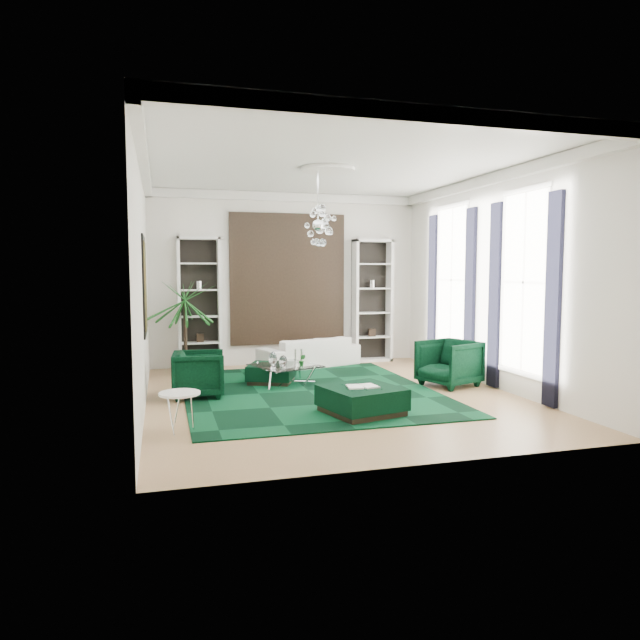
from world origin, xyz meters
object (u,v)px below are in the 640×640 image
object	(u,v)px
armchair_left	(199,374)
side_table	(180,413)
palm	(185,314)
ottoman_front	(362,401)
sofa	(309,352)
coffee_table	(285,375)
armchair_right	(449,363)
ottoman_side	(271,374)

from	to	relation	value
armchair_left	side_table	world-z (taller)	armchair_left
armchair_left	palm	distance (m)	2.27
ottoman_front	side_table	distance (m)	2.59
sofa	palm	size ratio (longest dim) A/B	0.90
coffee_table	side_table	world-z (taller)	side_table
armchair_right	ottoman_front	size ratio (longest dim) A/B	0.91
side_table	ottoman_side	bearing A→B (deg)	58.53
coffee_table	palm	world-z (taller)	palm
coffee_table	side_table	distance (m)	3.30
coffee_table	ottoman_front	distance (m)	2.51
palm	sofa	bearing A→B (deg)	6.45
coffee_table	palm	size ratio (longest dim) A/B	0.43
armchair_right	side_table	world-z (taller)	armchair_right
armchair_left	palm	world-z (taller)	palm
sofa	ottoman_side	bearing A→B (deg)	36.61
ottoman_side	sofa	bearing A→B (deg)	54.38
ottoman_front	palm	world-z (taller)	palm
coffee_table	palm	bearing A→B (deg)	139.09
ottoman_front	side_table	bearing A→B (deg)	-175.15
coffee_table	ottoman_front	xyz separation A→B (m)	(0.61, -2.43, 0.02)
ottoman_front	sofa	bearing A→B (deg)	85.93
coffee_table	ottoman_side	world-z (taller)	coffee_table
sofa	side_table	xyz separation A→B (m)	(-2.88, -4.44, -0.06)
sofa	ottoman_side	world-z (taller)	sofa
armchair_right	ottoman_side	xyz separation A→B (m)	(-3.05, 1.12, -0.24)
ottoman_side	ottoman_front	bearing A→B (deg)	-72.44
armchair_left	coffee_table	world-z (taller)	armchair_left
side_table	palm	xyz separation A→B (m)	(0.25, 4.14, 0.97)
ottoman_front	side_table	size ratio (longest dim) A/B	1.91
coffee_table	ottoman_side	distance (m)	0.30
armchair_right	side_table	size ratio (longest dim) A/B	1.74
palm	armchair_right	bearing A→B (deg)	-27.86
armchair_right	ottoman_side	size ratio (longest dim) A/B	1.15
armchair_left	ottoman_side	xyz separation A→B (m)	(1.37, 0.82, -0.20)
armchair_left	ottoman_side	distance (m)	1.61
ottoman_side	ottoman_front	world-z (taller)	ottoman_front
armchair_left	ottoman_front	bearing A→B (deg)	-124.84
sofa	ottoman_side	distance (m)	1.95
armchair_right	coffee_table	world-z (taller)	armchair_right
armchair_right	coffee_table	bearing A→B (deg)	-128.25
ottoman_front	armchair_right	bearing A→B (deg)	34.28
sofa	ottoman_front	xyz separation A→B (m)	(-0.30, -4.22, -0.12)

